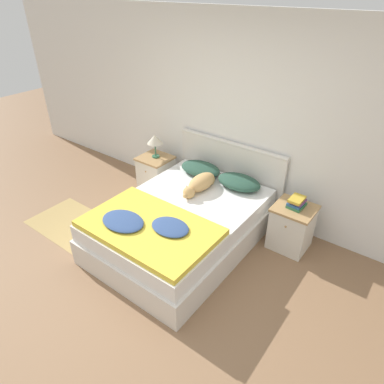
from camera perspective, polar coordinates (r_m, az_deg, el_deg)
ground_plane at (r=3.73m, az=-9.99°, el=-16.90°), size 16.00×16.00×0.00m
wall_back at (r=4.43m, az=8.77°, el=11.65°), size 9.00×0.06×2.55m
bed at (r=4.15m, az=-1.74°, el=-5.57°), size 1.52×2.08×0.53m
headboard at (r=4.75m, az=6.22°, el=3.13°), size 1.60×0.06×0.99m
nightstand_left at (r=5.20m, az=-6.02°, el=2.98°), size 0.46×0.44×0.56m
nightstand_right at (r=4.25m, az=16.24°, el=-5.61°), size 0.46×0.44×0.56m
pillow_left at (r=4.65m, az=1.43°, el=3.92°), size 0.58×0.38×0.14m
pillow_right at (r=4.38m, az=7.82°, el=1.67°), size 0.58×0.38×0.14m
quilt at (r=3.64m, az=-7.34°, el=-5.75°), size 1.42×0.90×0.11m
dog at (r=4.26m, az=1.34°, el=1.40°), size 0.23×0.66×0.19m
book_stack at (r=4.08m, az=17.03°, el=-1.67°), size 0.18×0.22×0.11m
table_lamp at (r=4.97m, az=-6.22°, el=8.62°), size 0.22×0.22×0.34m
rug at (r=4.86m, az=-19.25°, el=-5.07°), size 1.16×0.75×0.00m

